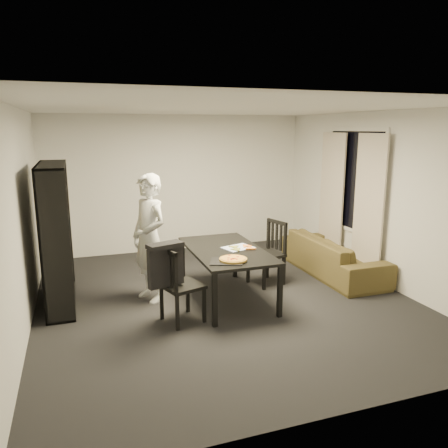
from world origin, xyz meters
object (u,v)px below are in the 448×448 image
object	(u,v)px
chair_left	(176,280)
chair_right	(271,248)
bookshelf	(57,235)
sofa	(333,255)
baking_tray	(227,261)
pepperoni_pizza	(233,259)
dining_table	(226,253)
person	(149,238)

from	to	relation	value
chair_left	chair_right	xyz separation A→B (m)	(1.70, 0.94, 0.01)
bookshelf	chair_right	xyz separation A→B (m)	(3.05, -0.22, -0.40)
chair_left	sofa	size ratio (longest dim) A/B	0.46
baking_tray	pepperoni_pizza	world-z (taller)	pepperoni_pizza
bookshelf	chair_left	xyz separation A→B (m)	(1.35, -1.15, -0.40)
chair_right	sofa	size ratio (longest dim) A/B	0.46
chair_left	chair_right	size ratio (longest dim) A/B	0.99
bookshelf	sofa	size ratio (longest dim) A/B	0.90
chair_left	sofa	xyz separation A→B (m)	(2.85, 0.99, -0.24)
bookshelf	dining_table	bearing A→B (deg)	-15.38
bookshelf	chair_left	size ratio (longest dim) A/B	1.98
dining_table	sofa	size ratio (longest dim) A/B	0.82
person	dining_table	bearing A→B (deg)	48.43
chair_right	sofa	xyz separation A→B (m)	(1.15, 0.06, -0.25)
chair_right	pepperoni_pizza	size ratio (longest dim) A/B	2.78
baking_tray	dining_table	bearing A→B (deg)	71.00
chair_left	person	xyz separation A→B (m)	(-0.16, 0.86, 0.33)
bookshelf	baking_tray	bearing A→B (deg)	-30.28
person	sofa	bearing A→B (deg)	68.18
dining_table	chair_left	world-z (taller)	chair_left
chair_left	person	bearing A→B (deg)	-6.98
dining_table	pepperoni_pizza	size ratio (longest dim) A/B	4.92
bookshelf	person	distance (m)	1.23
dining_table	sofa	bearing A→B (deg)	12.46
chair_left	baking_tray	world-z (taller)	chair_left
pepperoni_pizza	sofa	bearing A→B (deg)	25.40
person	sofa	distance (m)	3.07
chair_right	person	bearing A→B (deg)	-103.35
bookshelf	baking_tray	world-z (taller)	bookshelf
dining_table	chair_left	distance (m)	1.01
person	baking_tray	distance (m)	1.20
person	chair_right	bearing A→B (deg)	68.01
dining_table	chair_right	distance (m)	0.95
sofa	person	bearing A→B (deg)	92.50
person	chair_left	bearing A→B (deg)	-13.63
person	pepperoni_pizza	world-z (taller)	person
person	pepperoni_pizza	size ratio (longest dim) A/B	5.03
bookshelf	dining_table	distance (m)	2.29
dining_table	bookshelf	bearing A→B (deg)	164.62
bookshelf	person	size ratio (longest dim) A/B	1.08
chair_left	person	world-z (taller)	person
chair_right	pepperoni_pizza	xyz separation A→B (m)	(-0.96, -0.95, 0.19)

